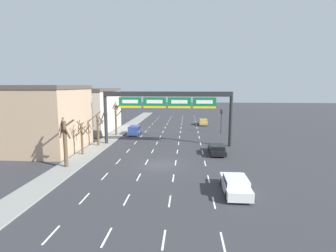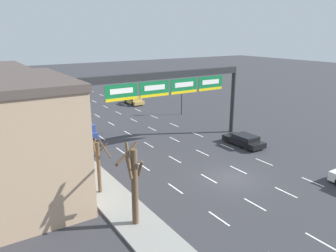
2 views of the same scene
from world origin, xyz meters
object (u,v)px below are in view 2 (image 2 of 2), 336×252
Objects in this scene: tree_bare_second at (134,182)px; tree_bare_furthest at (98,162)px; car_gold at (134,100)px; traffic_light_near_gantry at (182,93)px; sign_gantry at (168,86)px; suv_blue at (84,129)px; tree_bare_third at (80,140)px; car_black at (244,140)px; tree_bare_closest at (59,114)px.

tree_bare_second is 5.14m from tree_bare_furthest.
traffic_light_near_gantry is (2.62, -10.05, 2.50)m from car_gold.
traffic_light_near_gantry is (9.07, 10.46, -3.10)m from sign_gantry.
suv_blue is at bearing 80.06° from tree_bare_second.
sign_gantry reaches higher than tree_bare_third.
tree_bare_third reaches higher than car_gold.
sign_gantry is 4.03× the size of car_black.
tree_bare_closest is 1.33× the size of tree_bare_furthest.
tree_bare_closest is at bearing 88.58° from tree_bare_second.
sign_gantry is 4.14× the size of traffic_light_near_gantry.
tree_bare_closest is at bearing -139.10° from car_gold.
tree_bare_third is at bearing -171.99° from sign_gantry.
tree_bare_second is at bearing -116.96° from car_gold.
tree_bare_closest reaches higher than traffic_light_near_gantry.
suv_blue is 9.97m from tree_bare_third.
car_black is at bearing -33.49° from sign_gantry.
car_gold is at bearing 90.57° from car_black.
traffic_light_near_gantry reaches higher than tree_bare_furthest.
tree_bare_closest is (-16.05, 11.26, 2.55)m from car_black.
sign_gantry is 3.55× the size of tree_bare_second.
tree_bare_furthest is at bearing -121.65° from car_gold.
tree_bare_third is at bearing 169.46° from car_black.
car_gold reaches higher than car_black.
sign_gantry reaches higher than tree_bare_second.
car_black is 16.86m from tree_bare_third.
car_gold is 27.31m from tree_bare_third.
tree_bare_third is at bearing -92.80° from tree_bare_closest.
sign_gantry is 3.84× the size of tree_bare_third.
tree_bare_second is at bearing -130.76° from traffic_light_near_gantry.
traffic_light_near_gantry is 1.04× the size of tree_bare_furthest.
tree_bare_second is (-16.50, -7.00, 2.26)m from car_black.
sign_gantry is 3.23× the size of tree_bare_closest.
sign_gantry is at bearing 49.39° from tree_bare_second.
traffic_light_near_gantry is (2.37, 14.90, 2.55)m from car_black.
tree_bare_third reaches higher than traffic_light_near_gantry.
suv_blue is at bearing 136.92° from car_black.
car_black is (6.70, -4.43, -5.65)m from sign_gantry.
traffic_light_near_gantry is at bearing 32.16° from tree_bare_third.
traffic_light_near_gantry is at bearing 11.16° from tree_bare_closest.
tree_bare_closest is 18.27m from tree_bare_second.
car_black is at bearing -89.43° from car_gold.
sign_gantry is at bearing -130.93° from traffic_light_near_gantry.
tree_bare_closest is 13.19m from tree_bare_furthest.
tree_bare_second is at bearing -157.01° from car_black.
car_black is 1.03× the size of traffic_light_near_gantry.
car_black is at bearing -10.54° from tree_bare_third.
tree_bare_third is 4.97m from tree_bare_furthest.
tree_bare_furthest is (-16.54, -26.84, 1.77)m from car_gold.
suv_blue is 0.96× the size of tree_bare_furthest.
tree_bare_furthest is at bearing 93.29° from tree_bare_second.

